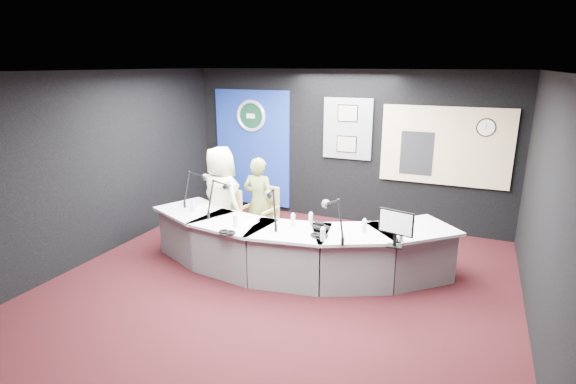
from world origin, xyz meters
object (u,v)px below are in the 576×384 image
at_px(armchair_left, 222,221).
at_px(armchair_right, 259,218).
at_px(person_man, 221,198).
at_px(broadcast_desk, 291,246).
at_px(person_woman, 259,202).

xyz_separation_m(armchair_left, armchair_right, (0.50, 0.34, 0.00)).
distance_m(armchair_right, person_man, 0.71).
bearing_deg(armchair_left, armchair_right, 60.61).
height_order(broadcast_desk, armchair_right, armchair_right).
height_order(person_man, person_woman, person_man).
bearing_deg(armchair_right, armchair_left, -135.27).
height_order(broadcast_desk, person_woman, person_woman).
bearing_deg(armchair_left, broadcast_desk, 11.66).
relative_size(broadcast_desk, armchair_right, 4.94).
bearing_deg(person_woman, armchair_left, 33.39).
xyz_separation_m(broadcast_desk, armchair_left, (-1.35, 0.36, 0.08)).
relative_size(broadcast_desk, person_woman, 3.06).
relative_size(armchair_left, person_woman, 0.61).
distance_m(person_man, person_woman, 0.61).
distance_m(armchair_right, person_woman, 0.28).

